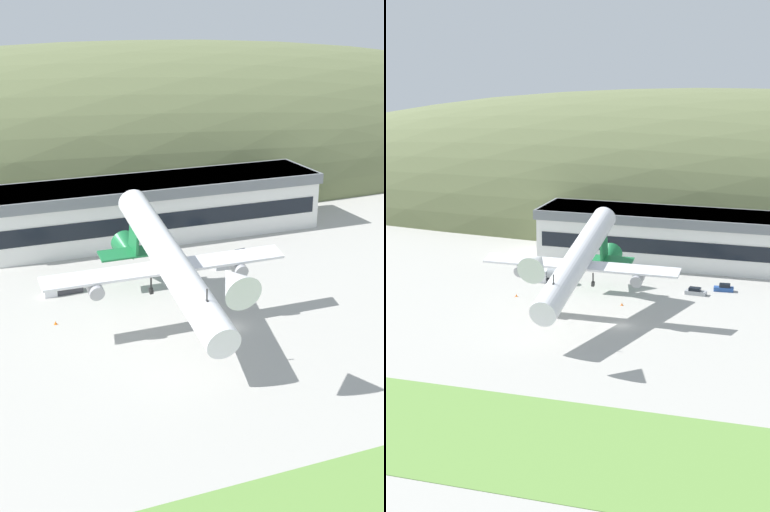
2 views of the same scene
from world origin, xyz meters
The scene contains 9 objects.
ground_plane centered at (0.00, 0.00, 0.00)m, with size 441.29×441.29×0.00m, color #ADAAA3.
hill_backdrop centered at (13.49, 94.80, 0.00)m, with size 354.30×74.39×77.81m, color #667047.
terminal_building centered at (4.36, 48.13, 7.14)m, with size 73.31×16.91×12.59m.
cargo_airplane centered at (-9.20, 2.79, 11.18)m, with size 39.14×51.29×16.52m.
service_car_0 centered at (15.49, 28.46, 0.69)m, with size 4.33×2.02×1.67m.
service_car_1 centered at (10.10, 24.12, 0.63)m, with size 4.54×2.02×1.53m.
fuel_truck centered at (-21.68, 23.63, 1.55)m, with size 7.07×2.65×3.25m.
traffic_cone_0 centered at (-25.57, 11.39, 0.28)m, with size 0.52×0.52×0.58m.
traffic_cone_1 centered at (-2.85, 12.22, 0.28)m, with size 0.52×0.52×0.58m.
Camera 1 is at (-44.16, -92.79, 49.07)m, focal length 50.00 mm.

